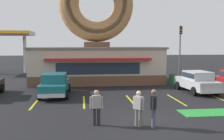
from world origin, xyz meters
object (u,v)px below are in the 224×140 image
(trash_bin, at_px, (172,79))
(golf_ball, at_px, (213,113))
(car_teal, at_px, (55,84))
(pedestrian_hooded_kid, at_px, (138,107))
(pedestrian_leather_jacket_man, at_px, (96,106))
(pedestrian_blue_sweater_man, at_px, (154,106))
(car_silver, at_px, (197,81))
(traffic_light_pole, at_px, (180,44))

(trash_bin, bearing_deg, golf_ball, -97.22)
(car_teal, xyz_separation_m, trash_bin, (9.90, 3.93, -0.37))
(pedestrian_hooded_kid, relative_size, pedestrian_leather_jacket_man, 0.99)
(golf_ball, height_order, trash_bin, trash_bin)
(pedestrian_blue_sweater_man, distance_m, trash_bin, 12.63)
(car_silver, distance_m, pedestrian_leather_jacket_man, 10.86)
(pedestrian_hooded_kid, xyz_separation_m, trash_bin, (5.53, 11.40, -0.37))
(traffic_light_pole, bearing_deg, car_silver, -104.14)
(pedestrian_blue_sweater_man, bearing_deg, car_teal, 122.93)
(pedestrian_hooded_kid, height_order, traffic_light_pole, traffic_light_pole)
(pedestrian_leather_jacket_man, relative_size, trash_bin, 1.64)
(car_silver, relative_size, pedestrian_leather_jacket_man, 2.92)
(car_teal, relative_size, car_silver, 0.98)
(golf_ball, height_order, traffic_light_pole, traffic_light_pole)
(car_teal, bearing_deg, pedestrian_hooded_kid, -59.67)
(pedestrian_blue_sweater_man, bearing_deg, traffic_light_pole, 66.07)
(pedestrian_hooded_kid, bearing_deg, golf_ball, 20.11)
(golf_ball, height_order, car_silver, car_silver)
(car_teal, height_order, car_silver, same)
(pedestrian_hooded_kid, bearing_deg, traffic_light_pole, 64.22)
(golf_ball, bearing_deg, pedestrian_hooded_kid, -159.89)
(car_teal, bearing_deg, trash_bin, 21.64)
(pedestrian_leather_jacket_man, bearing_deg, traffic_light_pole, 59.25)
(car_teal, distance_m, pedestrian_blue_sweater_man, 9.17)
(golf_ball, relative_size, trash_bin, 0.04)
(car_teal, distance_m, pedestrian_leather_jacket_man, 7.55)
(pedestrian_leather_jacket_man, bearing_deg, car_teal, 109.73)
(golf_ball, distance_m, car_teal, 10.51)
(car_teal, distance_m, trash_bin, 10.66)
(golf_ball, xyz_separation_m, pedestrian_blue_sweater_man, (-3.67, -1.80, 0.88))
(golf_ball, height_order, pedestrian_blue_sweater_man, pedestrian_blue_sweater_man)
(golf_ball, bearing_deg, car_silver, 73.08)
(golf_ball, bearing_deg, pedestrian_leather_jacket_man, -168.85)
(car_silver, distance_m, pedestrian_blue_sweater_man, 9.69)
(trash_bin, bearing_deg, pedestrian_leather_jacket_man, -123.69)
(pedestrian_blue_sweater_man, relative_size, traffic_light_pole, 0.29)
(car_teal, relative_size, pedestrian_leather_jacket_man, 2.86)
(golf_ball, relative_size, car_teal, 0.01)
(golf_ball, relative_size, pedestrian_blue_sweater_man, 0.03)
(car_silver, xyz_separation_m, pedestrian_leather_jacket_man, (-7.98, -7.36, 0.01))
(pedestrian_leather_jacket_man, bearing_deg, golf_ball, 11.15)
(golf_ball, bearing_deg, traffic_light_pole, 74.83)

